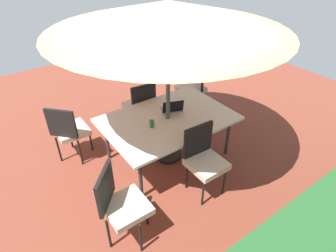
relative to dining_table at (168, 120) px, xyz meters
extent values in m
cube|color=brown|center=(0.00, 0.00, -0.69)|extent=(10.00, 10.00, 0.02)
cube|color=#235628|center=(0.00, 2.50, -0.10)|extent=(6.30, 0.64, 1.17)
cube|color=silver|center=(0.00, 0.00, 0.02)|extent=(1.90, 1.30, 0.04)
cylinder|color=#333333|center=(-0.80, -0.50, -0.34)|extent=(0.05, 0.05, 0.68)
cylinder|color=#333333|center=(0.80, -0.50, -0.34)|extent=(0.05, 0.05, 0.68)
cylinder|color=#333333|center=(-0.80, 0.50, -0.34)|extent=(0.05, 0.05, 0.68)
cylinder|color=#333333|center=(0.80, 0.50, -0.34)|extent=(0.05, 0.05, 0.68)
cylinder|color=#4C4C4C|center=(0.00, 0.00, 0.47)|extent=(0.06, 0.06, 2.29)
cone|color=#DBB766|center=(0.00, 0.00, 1.49)|extent=(3.02, 3.02, 0.34)
cylinder|color=black|center=(0.00, 0.00, -0.65)|extent=(0.44, 0.44, 0.06)
cube|color=beige|center=(-1.19, -0.89, -0.19)|extent=(0.46, 0.46, 0.08)
cube|color=black|center=(-1.35, -0.75, 0.08)|extent=(0.32, 0.35, 0.45)
cylinder|color=black|center=(-1.18, -1.15, -0.45)|extent=(0.03, 0.03, 0.45)
cylinder|color=black|center=(-0.94, -0.88, -0.45)|extent=(0.03, 0.03, 0.45)
cylinder|color=black|center=(-1.45, -0.91, -0.45)|extent=(0.03, 0.03, 0.45)
cylinder|color=black|center=(-1.21, -0.64, -0.45)|extent=(0.03, 0.03, 0.45)
cube|color=beige|center=(1.22, 0.92, -0.19)|extent=(0.46, 0.46, 0.08)
cube|color=black|center=(1.38, 0.78, 0.08)|extent=(0.33, 0.35, 0.45)
cylinder|color=black|center=(1.21, 1.18, -0.45)|extent=(0.03, 0.03, 0.45)
cylinder|color=black|center=(0.97, 0.91, -0.45)|extent=(0.03, 0.03, 0.45)
cylinder|color=black|center=(1.48, 0.93, -0.45)|extent=(0.03, 0.03, 0.45)
cylinder|color=black|center=(1.23, 0.67, -0.45)|extent=(0.03, 0.03, 0.45)
cube|color=beige|center=(0.03, 0.91, -0.19)|extent=(0.46, 0.46, 0.08)
cube|color=black|center=(0.02, 0.70, 0.08)|extent=(0.44, 0.06, 0.45)
cylinder|color=black|center=(0.22, 1.08, -0.45)|extent=(0.03, 0.03, 0.45)
cylinder|color=black|center=(-0.14, 1.10, -0.45)|extent=(0.03, 0.03, 0.45)
cylinder|color=black|center=(0.20, 0.72, -0.45)|extent=(0.03, 0.03, 0.45)
cylinder|color=black|center=(-0.16, 0.74, -0.45)|extent=(0.03, 0.03, 0.45)
cube|color=beige|center=(1.19, -0.87, -0.19)|extent=(0.46, 0.46, 0.08)
cube|color=black|center=(1.35, -0.72, 0.08)|extent=(0.32, 0.35, 0.45)
cylinder|color=black|center=(0.94, -0.85, -0.45)|extent=(0.03, 0.03, 0.45)
cylinder|color=black|center=(1.18, -1.12, -0.45)|extent=(0.03, 0.03, 0.45)
cylinder|color=black|center=(1.20, -0.61, -0.45)|extent=(0.03, 0.03, 0.45)
cylinder|color=black|center=(1.45, -0.88, -0.45)|extent=(0.03, 0.03, 0.45)
cube|color=beige|center=(-0.03, -0.91, -0.19)|extent=(0.46, 0.46, 0.08)
cube|color=black|center=(-0.01, -0.70, 0.08)|extent=(0.44, 0.08, 0.45)
cylinder|color=black|center=(-0.22, -1.07, -0.45)|extent=(0.03, 0.03, 0.45)
cylinder|color=black|center=(0.14, -1.10, -0.45)|extent=(0.03, 0.03, 0.45)
cylinder|color=black|center=(-0.19, -0.71, -0.45)|extent=(0.03, 0.03, 0.45)
cylinder|color=black|center=(0.17, -0.74, -0.45)|extent=(0.03, 0.03, 0.45)
cube|color=gray|center=(-0.18, -0.17, 0.05)|extent=(0.38, 0.32, 0.02)
cube|color=black|center=(-0.14, -0.06, 0.16)|extent=(0.32, 0.17, 0.20)
cylinder|color=#286B33|center=(0.32, 0.06, 0.10)|extent=(0.06, 0.06, 0.11)
camera|label=1|loc=(2.05, 2.86, 2.29)|focal=30.13mm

